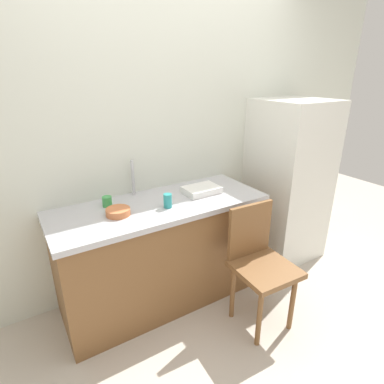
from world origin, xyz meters
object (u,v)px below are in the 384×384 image
object	(u,v)px
dish_tray	(201,190)
terracotta_bowl	(118,212)
refrigerator	(287,181)
cup_green	(107,201)
cup_teal	(168,201)
chair	(259,261)

from	to	relation	value
dish_tray	terracotta_bowl	distance (m)	0.71
refrigerator	cup_green	distance (m)	1.71
dish_tray	cup_teal	world-z (taller)	cup_teal
chair	terracotta_bowl	world-z (taller)	same
cup_teal	terracotta_bowl	bearing A→B (deg)	169.24
cup_green	cup_teal	size ratio (longest dim) A/B	0.72
terracotta_bowl	cup_green	bearing A→B (deg)	95.49
dish_tray	cup_teal	size ratio (longest dim) A/B	2.75
cup_teal	chair	bearing A→B (deg)	-45.72
cup_green	cup_teal	world-z (taller)	cup_teal
terracotta_bowl	cup_green	distance (m)	0.18
chair	cup_green	bearing A→B (deg)	141.58
chair	cup_teal	world-z (taller)	cup_teal
chair	dish_tray	size ratio (longest dim) A/B	3.18
refrigerator	dish_tray	xyz separation A→B (m)	(-0.98, 0.02, 0.11)
terracotta_bowl	cup_teal	size ratio (longest dim) A/B	1.62
refrigerator	cup_green	world-z (taller)	refrigerator
chair	terracotta_bowl	xyz separation A→B (m)	(-0.81, 0.54, 0.37)
dish_tray	cup_green	xyz separation A→B (m)	(-0.72, 0.14, 0.01)
cup_green	terracotta_bowl	bearing A→B (deg)	-84.51
refrigerator	cup_green	bearing A→B (deg)	174.93
terracotta_bowl	cup_teal	world-z (taller)	cup_teal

